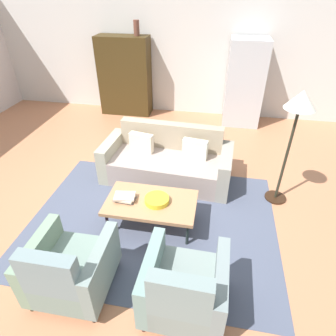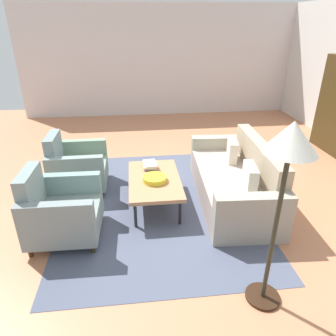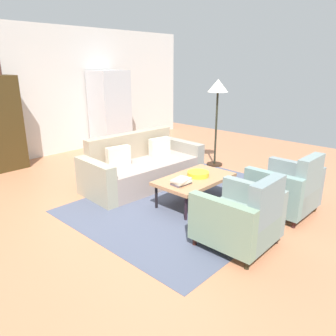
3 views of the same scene
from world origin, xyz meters
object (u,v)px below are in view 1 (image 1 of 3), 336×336
Objects in this scene: book_stack at (125,198)px; cabinet at (125,76)px; vase_tall at (136,28)px; fruit_bowl at (157,200)px; refrigerator at (245,83)px; armchair_left at (69,271)px; coffee_table at (151,203)px; armchair_right at (184,290)px; floor_lamp at (299,111)px; couch at (168,161)px.

book_stack is 0.16× the size of cabinet.
vase_tall reaches higher than cabinet.
refrigerator reaches higher than fruit_bowl.
armchair_left is at bearing -83.57° from vase_tall.
armchair_left is at bearing -120.23° from fruit_bowl.
vase_tall reaches higher than coffee_table.
fruit_bowl is at bearing 115.18° from armchair_right.
floor_lamp is (0.49, -2.80, 0.52)m from refrigerator.
coffee_table is at bearing 180.00° from fruit_bowl.
refrigerator is at bearing 71.93° from fruit_bowl.
coffee_table is 2.25m from floor_lamp.
couch is 2.43m from armchair_left.
fruit_bowl is 4.25m from vase_tall.
armchair_left is 3.02× the size of book_stack.
couch is 2.87m from refrigerator.
vase_tall is at bearing 177.65° from refrigerator.
vase_tall is at bearing 110.77° from armchair_right.
refrigerator is at bearing 70.81° from coffee_table.
couch reaches higher than coffee_table.
armchair_right reaches higher than fruit_bowl.
fruit_bowl is 1.01× the size of vase_tall.
refrigerator is (1.20, 3.67, 0.49)m from fruit_bowl.
vase_tall is at bearing 108.14° from fruit_bowl.
armchair_right is 1.48m from book_stack.
armchair_left reaches higher than coffee_table.
couch reaches higher than fruit_bowl.
armchair_left is 2.73× the size of fruit_bowl.
fruit_bowl is 3.90m from refrigerator.
armchair_right is at bearing -119.83° from floor_lamp.
armchair_left is (-0.60, -2.35, 0.06)m from couch.
vase_tall reaches higher than armchair_left.
fruit_bowl is (0.08, -1.19, 0.15)m from couch.
armchair_left reaches higher than book_stack.
fruit_bowl is at bearing -152.56° from floor_lamp.
armchair_left is at bearing 78.87° from couch.
vase_tall is 2.65m from refrigerator.
fruit_bowl is 0.17× the size of refrigerator.
floor_lamp is (1.69, 0.88, 1.01)m from fruit_bowl.
fruit_bowl is 0.19× the size of floor_lamp.
cabinet is (-1.16, 3.81, 0.46)m from book_stack.
couch is 1.25× the size of floor_lamp.
cabinet is at bearing 177.85° from refrigerator.
armchair_right is at bearing -62.83° from coffee_table.
floor_lamp is (3.28, -2.90, 0.54)m from cabinet.
fruit_bowl is 4.12m from cabinet.
cabinet is (-0.91, 4.94, 0.56)m from armchair_left.
cabinet reaches higher than armchair_left.
vase_tall is (-1.16, 2.59, 1.67)m from couch.
vase_tall reaches higher than floor_lamp.
coffee_table is at bearing -68.27° from cabinet.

